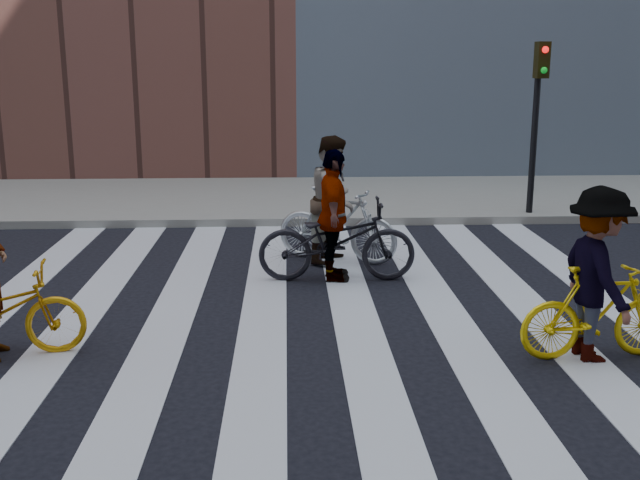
{
  "coord_description": "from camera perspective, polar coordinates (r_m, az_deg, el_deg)",
  "views": [
    {
      "loc": [
        -0.26,
        -8.51,
        3.0
      ],
      "look_at": [
        0.14,
        0.3,
        0.87
      ],
      "focal_mm": 42.0,
      "sensor_mm": 36.0,
      "label": 1
    }
  ],
  "objects": [
    {
      "name": "sidewalk_far",
      "position": [
        16.27,
        -1.64,
        3.19
      ],
      "size": [
        100.0,
        5.0,
        0.15
      ],
      "primitive_type": "cube",
      "color": "gray",
      "rests_on": "ground"
    },
    {
      "name": "rider_mid",
      "position": [
        11.26,
        1.07,
        3.1
      ],
      "size": [
        1.05,
        1.15,
        1.92
      ],
      "primitive_type": "imported",
      "rotation": [
        0.0,
        0.0,
        1.14
      ],
      "color": "slate",
      "rests_on": "ground"
    },
    {
      "name": "bike_yellow_right",
      "position": [
        8.17,
        20.46,
        -5.19
      ],
      "size": [
        1.67,
        0.59,
        0.99
      ],
      "primitive_type": "imported",
      "rotation": [
        0.0,
        0.0,
        1.65
      ],
      "color": "yellow",
      "rests_on": "ground"
    },
    {
      "name": "traffic_signal",
      "position": [
        14.61,
        16.27,
        10.2
      ],
      "size": [
        0.22,
        0.42,
        3.33
      ],
      "color": "black",
      "rests_on": "ground"
    },
    {
      "name": "rider_rear",
      "position": [
        10.26,
        1.02,
        1.84
      ],
      "size": [
        0.47,
        1.08,
        1.83
      ],
      "primitive_type": "imported",
      "rotation": [
        0.0,
        0.0,
        1.55
      ],
      "color": "slate",
      "rests_on": "ground"
    },
    {
      "name": "ground",
      "position": [
        9.02,
        -0.81,
        -5.86
      ],
      "size": [
        100.0,
        100.0,
        0.0
      ],
      "primitive_type": "plane",
      "color": "black",
      "rests_on": "ground"
    },
    {
      "name": "bike_silver_mid",
      "position": [
        11.34,
        1.31,
        1.2
      ],
      "size": [
        1.96,
        1.29,
        1.15
      ],
      "primitive_type": "imported",
      "rotation": [
        0.0,
        0.0,
        1.14
      ],
      "color": "silver",
      "rests_on": "ground"
    },
    {
      "name": "zebra_crosswalk",
      "position": [
        9.02,
        -0.81,
        -5.82
      ],
      "size": [
        8.25,
        10.0,
        0.01
      ],
      "color": "silver",
      "rests_on": "ground"
    },
    {
      "name": "rider_right",
      "position": [
        8.03,
        20.37,
        -2.49
      ],
      "size": [
        0.75,
        1.2,
        1.79
      ],
      "primitive_type": "imported",
      "rotation": [
        0.0,
        0.0,
        1.65
      ],
      "color": "slate",
      "rests_on": "ground"
    },
    {
      "name": "bike_dark_rear",
      "position": [
        10.34,
        1.29,
        -0.04
      ],
      "size": [
        2.18,
        0.8,
        1.14
      ],
      "primitive_type": "imported",
      "rotation": [
        0.0,
        0.0,
        1.55
      ],
      "color": "black",
      "rests_on": "ground"
    }
  ]
}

